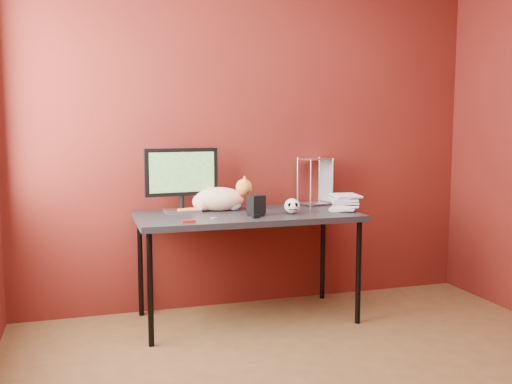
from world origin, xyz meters
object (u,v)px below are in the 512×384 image
object	(u,v)px
book_stack	(333,124)
speaker	(256,206)
desk	(247,220)
monitor	(182,177)
skull_mug	(292,206)
cat	(219,199)

from	to	relation	value
book_stack	speaker	bearing A→B (deg)	-168.63
desk	monitor	xyz separation A→B (m)	(-0.42, 0.19, 0.30)
skull_mug	monitor	bearing A→B (deg)	171.13
cat	speaker	bearing A→B (deg)	-46.42
monitor	cat	size ratio (longest dim) A/B	0.97
monitor	cat	bearing A→B (deg)	-9.13
skull_mug	speaker	xyz separation A→B (m)	(-0.26, -0.00, 0.01)
skull_mug	book_stack	bearing A→B (deg)	33.21
skull_mug	speaker	bearing A→B (deg)	-164.89
monitor	skull_mug	xyz separation A→B (m)	(0.70, -0.30, -0.19)
desk	skull_mug	world-z (taller)	skull_mug
cat	speaker	xyz separation A→B (m)	(0.18, -0.29, -0.02)
cat	speaker	distance (m)	0.34
monitor	book_stack	bearing A→B (deg)	-15.52
monitor	skull_mug	distance (m)	0.79
desk	book_stack	distance (m)	0.91
cat	book_stack	bearing A→B (deg)	-0.92
speaker	desk	bearing A→B (deg)	86.84
desk	speaker	xyz separation A→B (m)	(0.03, -0.12, 0.11)
cat	book_stack	xyz separation A→B (m)	(0.78, -0.17, 0.52)
cat	skull_mug	bearing A→B (deg)	-21.80
book_stack	desk	bearing A→B (deg)	-179.80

